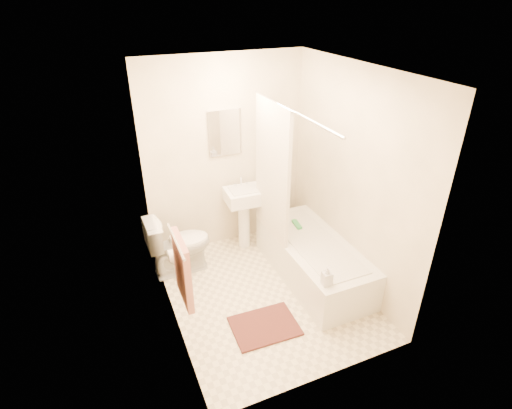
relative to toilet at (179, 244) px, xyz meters
name	(u,v)px	position (x,y,z in m)	size (l,w,h in m)	color
floor	(265,293)	(0.75, -0.79, -0.36)	(2.40, 2.40, 0.00)	beige
ceiling	(268,70)	(0.75, -0.79, 2.04)	(2.40, 2.40, 0.00)	white
wall_back	(225,156)	(0.75, 0.41, 0.84)	(2.00, 0.02, 2.40)	beige
wall_left	(164,218)	(-0.25, -0.79, 0.84)	(0.02, 2.40, 2.40)	beige
wall_right	(352,181)	(1.75, -0.79, 0.84)	(0.02, 2.40, 2.40)	beige
mirror	(225,133)	(0.75, 0.39, 1.14)	(0.40, 0.03, 0.55)	white
curtain_rod	(292,111)	(1.05, -0.69, 1.64)	(0.03, 0.03, 1.70)	silver
shower_curtain	(272,172)	(1.05, -0.29, 0.86)	(0.04, 0.80, 1.55)	silver
towel_bar	(176,241)	(-0.21, -1.04, 0.74)	(0.02, 0.02, 0.60)	silver
towel	(183,270)	(-0.18, -1.04, 0.42)	(0.06, 0.45, 0.66)	#CC7266
toilet_paper	(174,255)	(-0.18, -0.67, 0.34)	(0.12, 0.12, 0.11)	white
toilet	(179,244)	(0.00, 0.00, 0.00)	(0.41, 0.74, 0.73)	white
sink	(244,216)	(0.89, 0.16, 0.09)	(0.46, 0.37, 0.91)	white
bathtub	(313,259)	(1.39, -0.71, -0.13)	(0.72, 1.64, 0.46)	white
bath_mat	(265,326)	(0.54, -1.25, -0.35)	(0.65, 0.49, 0.02)	#48241B
soap_bottle	(327,276)	(1.13, -1.39, 0.20)	(0.09, 0.09, 0.20)	white
scrub_brush	(297,225)	(1.38, -0.32, 0.12)	(0.06, 0.20, 0.04)	green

